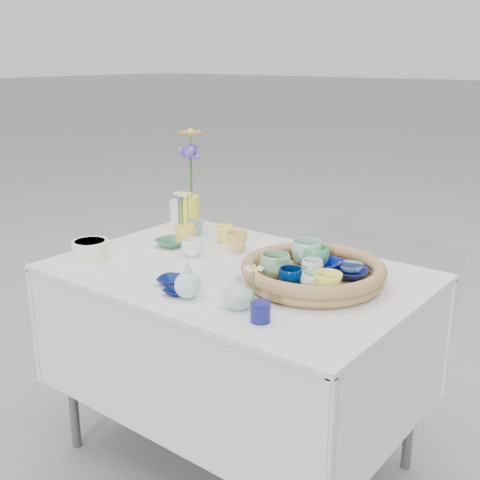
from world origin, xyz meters
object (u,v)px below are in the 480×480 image
Objects in this scene: bud_vase_seafoam at (238,292)px; display_table at (237,456)px; tall_vase_yellow at (190,213)px; wicker_tray at (313,273)px.

display_table is at bearing 129.34° from bud_vase_seafoam.
display_table is 1.00m from tall_vase_yellow.
tall_vase_yellow is (-0.68, 0.53, 0.03)m from bud_vase_seafoam.
tall_vase_yellow reaches higher than bud_vase_seafoam.
display_table is 2.66× the size of wicker_tray.
tall_vase_yellow is at bearing 150.01° from display_table.
bud_vase_seafoam reaches higher than wicker_tray.
wicker_tray is at bearing 10.12° from display_table.
tall_vase_yellow reaches higher than display_table.
wicker_tray is 0.31m from bud_vase_seafoam.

